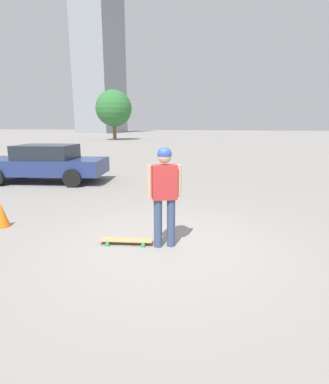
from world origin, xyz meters
TOP-DOWN VIEW (x-y plane):
  - ground_plane at (0.00, 0.00)m, footprint 220.00×220.00m
  - person at (0.00, 0.00)m, footprint 0.35×0.54m
  - skateboard at (0.09, -0.68)m, footprint 0.41×0.96m
  - car_parked_near at (-4.67, -5.86)m, footprint 2.62×4.66m
  - building_block_distant at (-68.97, -36.04)m, footprint 13.42×8.52m
  - tree_distant at (-34.14, -16.65)m, footprint 4.91×4.91m
  - traffic_cone at (-0.08, -3.53)m, footprint 0.29×0.29m

SIDE VIEW (x-z plane):
  - ground_plane at x=0.00m, z-range 0.00..0.00m
  - skateboard at x=0.09m, z-range 0.03..0.11m
  - traffic_cone at x=-0.08m, z-range 0.00..0.52m
  - car_parked_near at x=-4.67m, z-range 0.03..1.40m
  - person at x=0.00m, z-range 0.16..1.90m
  - tree_distant at x=-34.14m, z-range 0.89..7.61m
  - building_block_distant at x=-68.97m, z-range 0.00..36.35m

